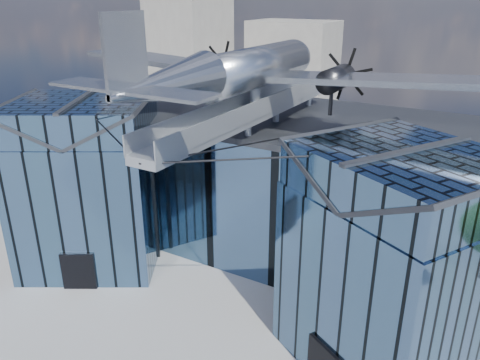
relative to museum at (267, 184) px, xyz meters
The scene contains 4 objects.
ground_plane 8.03m from the museum, 90.00° to the right, with size 120.00×120.00×0.00m, color gray.
museum is the anchor object (origin of this frame).
bg_towers 44.92m from the museum, 88.14° to the left, with size 77.00×24.50×26.00m.
tree_side_w 30.18m from the museum, behind, with size 3.71×3.71×5.64m.
Camera 1 is at (13.84, -21.89, 18.23)m, focal length 35.00 mm.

